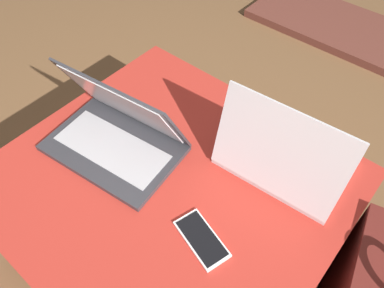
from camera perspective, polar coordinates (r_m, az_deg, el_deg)
name	(u,v)px	position (r m, az deg, el deg)	size (l,w,h in m)	color
ground_plane	(175,248)	(1.43, -2.63, -15.48)	(14.00, 14.00, 0.00)	brown
ottoman	(172,218)	(1.23, -3.01, -11.17)	(0.91, 0.84, 0.45)	maroon
laptop_near	(117,133)	(1.09, -11.39, 1.62)	(0.41, 0.30, 0.24)	#333338
laptop_far	(284,157)	(1.04, 13.81, -1.98)	(0.36, 0.28, 0.26)	silver
cell_phone	(202,239)	(0.94, 1.47, -14.25)	(0.17, 0.11, 0.01)	white
fireplace_hearth	(367,37)	(2.49, 25.15, 14.48)	(1.40, 0.50, 0.04)	brown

